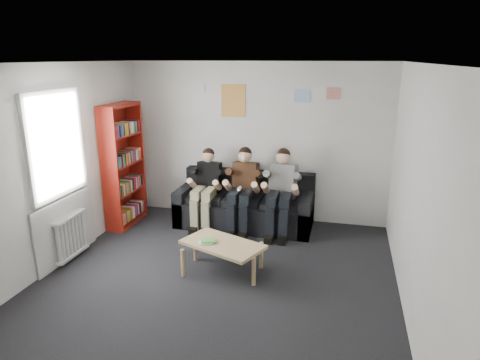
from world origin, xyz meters
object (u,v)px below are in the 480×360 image
Objects in this scene: sofa at (245,207)px; coffee_table at (223,246)px; person_right at (281,193)px; bookshelf at (124,165)px; person_left at (206,188)px; person_middle at (242,190)px.

sofa is 1.73m from coffee_table.
coffee_table is 0.77× the size of person_right.
sofa is at bearing 12.41° from bookshelf.
person_left is (1.35, 0.23, -0.36)m from bookshelf.
coffee_table is 1.56m from person_middle.
bookshelf is 2.54m from coffee_table.
sofa is 2.16× the size of coffee_table.
bookshelf is at bearing -167.67° from sofa.
person_left is at bearing 9.81° from bookshelf.
sofa is 2.15m from bookshelf.
person_middle is (-0.10, 1.52, 0.31)m from coffee_table.
sofa is at bearing 93.77° from person_middle.
person_right is at bearing -0.68° from person_left.
person_right is (0.63, -0.21, 0.37)m from sofa.
bookshelf is 1.51× the size of person_middle.
person_middle reaches higher than person_left.
bookshelf is at bearing -170.79° from person_left.
sofa is at bearing 17.20° from person_left.
sofa is at bearing 93.48° from coffee_table.
coffee_table is at bearing -31.73° from bookshelf.
bookshelf is 2.02m from person_middle.
bookshelf is 1.95× the size of coffee_table.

